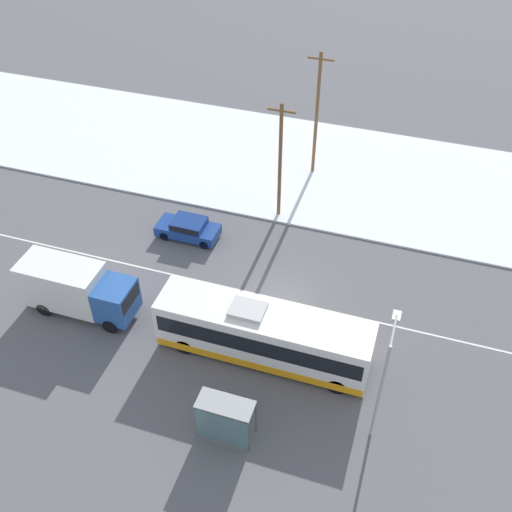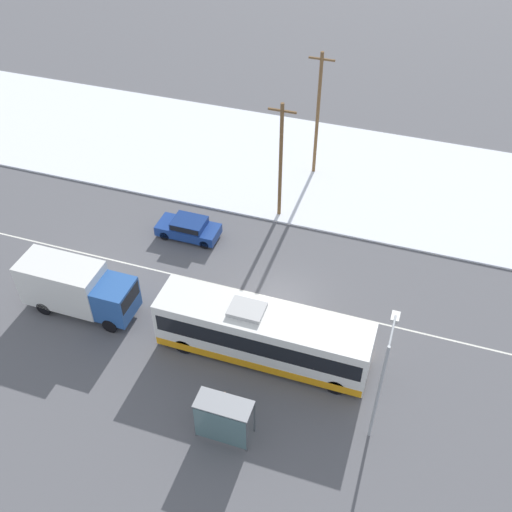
{
  "view_description": "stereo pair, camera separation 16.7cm",
  "coord_description": "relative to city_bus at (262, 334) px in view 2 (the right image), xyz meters",
  "views": [
    {
      "loc": [
        6.37,
        -23.92,
        25.39
      ],
      "look_at": [
        -2.0,
        1.75,
        1.4
      ],
      "focal_mm": 42.0,
      "sensor_mm": 36.0,
      "label": 1
    },
    {
      "loc": [
        6.53,
        -23.87,
        25.39
      ],
      "look_at": [
        -2.0,
        1.75,
        1.4
      ],
      "focal_mm": 42.0,
      "sensor_mm": 36.0,
      "label": 2
    }
  ],
  "objects": [
    {
      "name": "lane_marking_center",
      "position": [
        -0.35,
        4.25,
        -1.64
      ],
      "size": [
        60.0,
        0.12,
        0.0
      ],
      "color": "silver",
      "rests_on": "ground_plane"
    },
    {
      "name": "pedestrian_at_stop",
      "position": [
        -0.6,
        -4.05,
        -0.64
      ],
      "size": [
        0.59,
        0.26,
        1.63
      ],
      "color": "#23232D",
      "rests_on": "ground_plane"
    },
    {
      "name": "streetlamp",
      "position": [
        6.35,
        -2.57,
        2.52
      ],
      "size": [
        0.36,
        2.3,
        6.53
      ],
      "color": "#9EA3A8",
      "rests_on": "ground_plane"
    },
    {
      "name": "city_bus",
      "position": [
        0.0,
        0.0,
        0.0
      ],
      "size": [
        11.3,
        2.57,
        3.36
      ],
      "color": "white",
      "rests_on": "ground_plane"
    },
    {
      "name": "bus_shelter",
      "position": [
        -0.2,
        -5.38,
        0.03
      ],
      "size": [
        2.66,
        1.2,
        2.4
      ],
      "color": "gray",
      "rests_on": "ground_plane"
    },
    {
      "name": "utility_pole_snowlot",
      "position": [
        -1.75,
        17.97,
        3.25
      ],
      "size": [
        1.8,
        0.24,
        9.39
      ],
      "color": "brown",
      "rests_on": "ground_plane"
    },
    {
      "name": "snow_lot",
      "position": [
        -0.35,
        18.29,
        -1.58
      ],
      "size": [
        80.0,
        14.12,
        0.12
      ],
      "color": "silver",
      "rests_on": "ground_plane"
    },
    {
      "name": "box_truck",
      "position": [
        -11.05,
        -0.04,
        0.09
      ],
      "size": [
        6.59,
        2.3,
        3.15
      ],
      "color": "silver",
      "rests_on": "ground_plane"
    },
    {
      "name": "ground_plane",
      "position": [
        -0.35,
        4.25,
        -1.64
      ],
      "size": [
        120.0,
        120.0,
        0.0
      ],
      "primitive_type": "plane",
      "color": "#56565B"
    },
    {
      "name": "utility_pole_roadside",
      "position": [
        -2.7,
        12.08,
        2.77
      ],
      "size": [
        1.8,
        0.24,
        8.44
      ],
      "color": "brown",
      "rests_on": "ground_plane"
    },
    {
      "name": "sedan_car",
      "position": [
        -7.66,
        7.97,
        -0.89
      ],
      "size": [
        4.1,
        1.8,
        1.37
      ],
      "rotation": [
        0.0,
        0.0,
        3.14
      ],
      "color": "navy",
      "rests_on": "ground_plane"
    }
  ]
}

